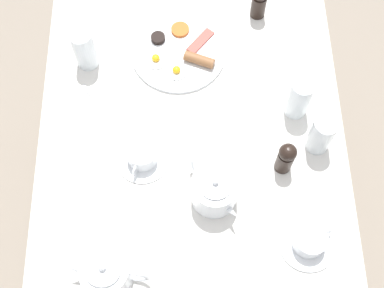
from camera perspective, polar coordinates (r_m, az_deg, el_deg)
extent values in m
plane|color=gray|center=(2.22, 0.00, -8.03)|extent=(8.00, 8.00, 0.00)
cube|color=silver|center=(1.55, 0.00, -0.54)|extent=(0.89, 1.07, 0.03)
cylinder|color=brown|center=(2.13, -10.98, 7.27)|extent=(0.04, 0.04, 0.70)
cylinder|color=brown|center=(2.14, 10.42, 7.65)|extent=(0.04, 0.04, 0.70)
cylinder|color=white|center=(1.68, -1.45, 9.79)|extent=(0.29, 0.29, 0.01)
cylinder|color=white|center=(1.66, -3.87, 8.96)|extent=(0.07, 0.07, 0.00)
sphere|color=yellow|center=(1.65, -3.89, 9.13)|extent=(0.02, 0.02, 0.02)
cylinder|color=white|center=(1.63, -1.65, 7.74)|extent=(0.06, 0.06, 0.00)
sphere|color=yellow|center=(1.63, -1.66, 7.91)|extent=(0.02, 0.02, 0.02)
cylinder|color=brown|center=(1.64, 0.77, 8.99)|extent=(0.10, 0.06, 0.03)
cube|color=#B74C42|center=(1.70, 0.91, 10.92)|extent=(0.09, 0.10, 0.01)
cylinder|color=#D16023|center=(1.72, -1.27, 12.10)|extent=(0.06, 0.06, 0.01)
cylinder|color=black|center=(1.70, -3.65, 11.22)|extent=(0.04, 0.04, 0.02)
cylinder|color=white|center=(1.39, -9.12, -13.44)|extent=(0.12, 0.12, 0.11)
cylinder|color=white|center=(1.33, -9.49, -12.96)|extent=(0.09, 0.09, 0.01)
sphere|color=white|center=(1.32, -9.57, -12.85)|extent=(0.02, 0.02, 0.02)
cone|color=white|center=(1.39, -12.44, -12.86)|extent=(0.06, 0.03, 0.05)
torus|color=white|center=(1.38, -6.30, -13.83)|extent=(0.09, 0.02, 0.08)
cylinder|color=white|center=(1.43, 2.42, -5.01)|extent=(0.12, 0.12, 0.11)
cylinder|color=white|center=(1.37, 2.51, -4.22)|extent=(0.09, 0.09, 0.01)
sphere|color=white|center=(1.36, 2.54, -4.03)|extent=(0.02, 0.02, 0.02)
cone|color=white|center=(1.40, 4.39, -7.33)|extent=(0.05, 0.06, 0.05)
torus|color=white|center=(1.44, 0.82, -2.97)|extent=(0.06, 0.08, 0.08)
cylinder|color=white|center=(1.47, 12.21, -10.32)|extent=(0.15, 0.15, 0.01)
cylinder|color=white|center=(1.44, 12.45, -10.02)|extent=(0.09, 0.09, 0.05)
cylinder|color=tan|center=(1.44, 12.42, -10.07)|extent=(0.08, 0.08, 0.04)
torus|color=white|center=(1.45, 14.03, -9.21)|extent=(0.04, 0.02, 0.04)
cylinder|color=white|center=(1.52, -5.25, -1.54)|extent=(0.15, 0.15, 0.01)
cylinder|color=white|center=(1.49, -5.35, -1.09)|extent=(0.09, 0.09, 0.05)
cylinder|color=tan|center=(1.50, -5.32, -1.19)|extent=(0.08, 0.08, 0.04)
torus|color=white|center=(1.48, -6.03, -2.64)|extent=(0.02, 0.04, 0.04)
cylinder|color=white|center=(1.51, 13.66, 0.83)|extent=(0.07, 0.07, 0.14)
cylinder|color=white|center=(1.64, -11.41, 9.93)|extent=(0.07, 0.07, 0.14)
cylinder|color=white|center=(1.55, 11.37, 4.87)|extent=(0.07, 0.07, 0.14)
cylinder|color=black|center=(1.49, 9.84, -1.78)|extent=(0.05, 0.05, 0.08)
sphere|color=black|center=(1.44, 10.20, -0.89)|extent=(0.05, 0.05, 0.05)
cylinder|color=black|center=(1.76, 7.10, 14.42)|extent=(0.05, 0.05, 0.08)
cube|color=silver|center=(1.58, 4.23, 3.06)|extent=(0.11, 0.14, 0.00)
cube|color=silver|center=(1.61, -9.18, 3.88)|extent=(0.16, 0.16, 0.00)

